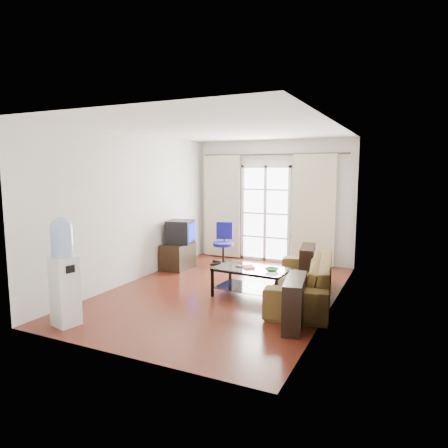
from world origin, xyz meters
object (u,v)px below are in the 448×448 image
at_px(coffee_table, 251,278).
at_px(tv_stand, 178,256).
at_px(task_chair, 223,252).
at_px(crt_tv, 179,232).
at_px(sofa, 302,279).
at_px(water_cooler, 64,269).

height_order(coffee_table, tv_stand, tv_stand).
relative_size(coffee_table, task_chair, 1.33).
height_order(crt_tv, task_chair, crt_tv).
relative_size(sofa, task_chair, 2.61).
distance_m(tv_stand, crt_tv, 0.51).
xyz_separation_m(tv_stand, water_cooler, (0.28, -3.25, 0.49)).
xyz_separation_m(coffee_table, crt_tv, (-2.06, 1.15, 0.46)).
xyz_separation_m(sofa, task_chair, (-2.16, 1.63, -0.06)).
distance_m(tv_stand, water_cooler, 3.30).
distance_m(coffee_table, tv_stand, 2.33).
relative_size(tv_stand, crt_tv, 1.18).
bearing_deg(crt_tv, water_cooler, -97.59).
bearing_deg(sofa, water_cooler, -56.67).
bearing_deg(water_cooler, task_chair, 97.16).
relative_size(sofa, coffee_table, 1.95).
height_order(coffee_table, crt_tv, crt_tv).
height_order(sofa, tv_stand, sofa).
xyz_separation_m(tv_stand, task_chair, (0.69, 0.76, 0.00)).
bearing_deg(task_chair, crt_tv, -152.30).
height_order(tv_stand, task_chair, task_chair).
bearing_deg(sofa, task_chair, -136.61).
height_order(sofa, coffee_table, sofa).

